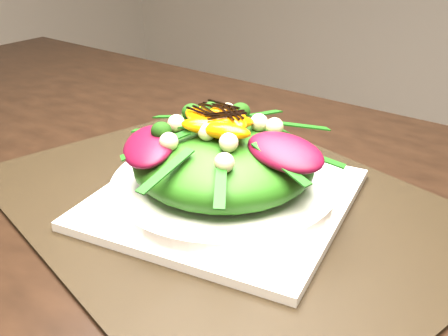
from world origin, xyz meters
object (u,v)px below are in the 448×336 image
Objects in this scene: salad_bowl at (224,187)px; orange_segment at (216,121)px; plate_base at (224,198)px; lettuce_mound at (224,161)px; dining_table at (117,184)px; placemat at (224,203)px.

orange_segment is (-0.02, 0.01, 0.08)m from salad_bowl.
plate_base is at bearing -21.38° from orange_segment.
plate_base is 1.33× the size of lettuce_mound.
salad_bowl is at bearing 0.00° from plate_base.
lettuce_mound is at bearing 5.98° from dining_table.
dining_table is 0.18m from placemat.
plate_base is at bearing 90.00° from placemat.
salad_bowl reaches higher than placemat.
salad_bowl is (0.00, 0.00, 0.02)m from plate_base.
dining_table reaches higher than plate_base.
dining_table is 0.20m from orange_segment.
plate_base is (0.17, 0.02, 0.03)m from dining_table.
lettuce_mound is at bearing 0.00° from plate_base.
placemat is at bearing -90.00° from salad_bowl.
salad_bowl is 0.08m from orange_segment.
lettuce_mound is at bearing -21.38° from orange_segment.
placemat is 0.10m from orange_segment.
plate_base is at bearing 5.98° from dining_table.
dining_table is 7.55× the size of lettuce_mound.
salad_bowl is at bearing -21.38° from orange_segment.
dining_table is 0.19m from lettuce_mound.
placemat is at bearing 5.98° from dining_table.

